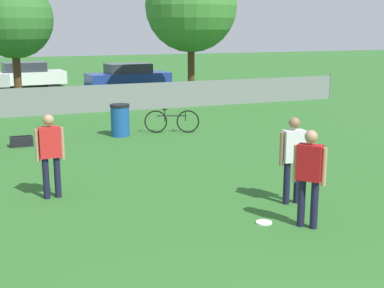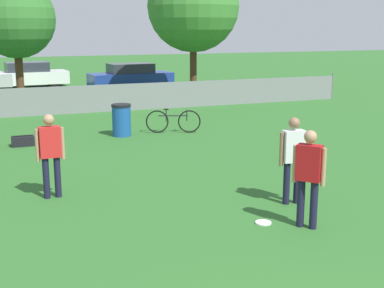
{
  "view_description": "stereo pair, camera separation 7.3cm",
  "coord_description": "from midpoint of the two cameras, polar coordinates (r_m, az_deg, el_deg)",
  "views": [
    {
      "loc": [
        -2.75,
        -3.15,
        3.39
      ],
      "look_at": [
        1.16,
        6.68,
        1.05
      ],
      "focal_mm": 50.0,
      "sensor_mm": 36.0,
      "label": 1
    },
    {
      "loc": [
        -2.68,
        -3.17,
        3.39
      ],
      "look_at": [
        1.16,
        6.68,
        1.05
      ],
      "focal_mm": 50.0,
      "sensor_mm": 36.0,
      "label": 2
    }
  ],
  "objects": [
    {
      "name": "fence_backline",
      "position": [
        21.52,
        -13.92,
        4.52
      ],
      "size": [
        25.53,
        0.07,
        1.21
      ],
      "color": "gray",
      "rests_on": "ground_plane"
    },
    {
      "name": "tree_near_pole",
      "position": [
        23.38,
        -18.2,
        12.55
      ],
      "size": [
        3.22,
        3.22,
        5.3
      ],
      "color": "#4C331E",
      "rests_on": "ground_plane"
    },
    {
      "name": "tree_far_right",
      "position": [
        25.0,
        0.23,
        14.5
      ],
      "size": [
        4.18,
        4.18,
        6.37
      ],
      "color": "#4C331E",
      "rests_on": "ground_plane"
    },
    {
      "name": "player_thrower_red",
      "position": [
        9.22,
        12.57,
        -2.94
      ],
      "size": [
        0.43,
        0.45,
        1.7
      ],
      "rotation": [
        0.0,
        0.0,
        -0.86
      ],
      "color": "#191933",
      "rests_on": "ground_plane"
    },
    {
      "name": "player_receiver_white",
      "position": [
        10.43,
        10.92,
        -1.08
      ],
      "size": [
        0.57,
        0.26,
        1.7
      ],
      "rotation": [
        0.0,
        0.0,
        -0.09
      ],
      "color": "#191933",
      "rests_on": "ground_plane"
    },
    {
      "name": "player_defender_red",
      "position": [
        10.96,
        -14.69,
        -0.61
      ],
      "size": [
        0.57,
        0.23,
        1.7
      ],
      "rotation": [
        0.0,
        0.0,
        0.03
      ],
      "color": "#191933",
      "rests_on": "ground_plane"
    },
    {
      "name": "frisbee_disc",
      "position": [
        9.57,
        7.83,
        -8.3
      ],
      "size": [
        0.29,
        0.29,
        0.03
      ],
      "color": "white",
      "rests_on": "ground_plane"
    },
    {
      "name": "bicycle_sideline",
      "position": [
        17.31,
        -1.89,
        2.45
      ],
      "size": [
        1.69,
        0.67,
        0.79
      ],
      "rotation": [
        0.0,
        0.0,
        -0.34
      ],
      "color": "black",
      "rests_on": "ground_plane"
    },
    {
      "name": "trash_bin",
      "position": [
        16.92,
        -7.41,
        2.56
      ],
      "size": [
        0.61,
        0.61,
        1.01
      ],
      "color": "#194C99",
      "rests_on": "ground_plane"
    },
    {
      "name": "gear_bag_sideline",
      "position": [
        16.18,
        -17.46,
        0.31
      ],
      "size": [
        0.63,
        0.35,
        0.31
      ],
      "color": "black",
      "rests_on": "ground_plane"
    },
    {
      "name": "parked_car_white",
      "position": [
        31.68,
        -17.08,
        7.03
      ],
      "size": [
        4.49,
        2.02,
        1.42
      ],
      "rotation": [
        0.0,
        0.0,
        0.08
      ],
      "color": "black",
      "rests_on": "ground_plane"
    },
    {
      "name": "parked_car_blue",
      "position": [
        29.54,
        -6.49,
        7.16
      ],
      "size": [
        4.6,
        2.04,
        1.41
      ],
      "rotation": [
        0.0,
        0.0,
        0.08
      ],
      "color": "black",
      "rests_on": "ground_plane"
    }
  ]
}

